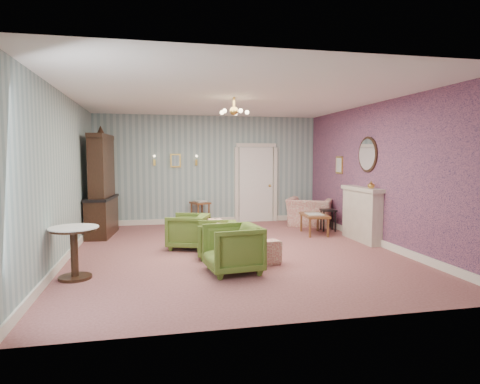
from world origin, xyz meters
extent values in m
plane|color=#995C59|center=(0.00, 0.00, 0.00)|extent=(7.00, 7.00, 0.00)
plane|color=white|center=(0.00, 0.00, 2.90)|extent=(7.00, 7.00, 0.00)
plane|color=gray|center=(0.00, 3.50, 1.45)|extent=(6.00, 0.00, 6.00)
plane|color=gray|center=(0.00, -3.50, 1.45)|extent=(6.00, 0.00, 6.00)
plane|color=gray|center=(-3.00, 0.00, 1.45)|extent=(0.00, 7.00, 7.00)
plane|color=gray|center=(3.00, 0.00, 1.45)|extent=(0.00, 7.00, 7.00)
plane|color=#C36178|center=(2.98, 0.00, 1.45)|extent=(0.00, 7.00, 7.00)
imported|color=#556F27|center=(-0.30, -1.42, 0.41)|extent=(0.84, 0.88, 0.83)
imported|color=#556F27|center=(-0.39, -0.40, 0.36)|extent=(0.74, 0.77, 0.72)
imported|color=#556F27|center=(-0.84, 0.44, 0.38)|extent=(0.90, 0.92, 0.75)
imported|color=#AD4645|center=(0.05, -0.22, 0.39)|extent=(0.90, 2.08, 0.78)
imported|color=#AD4645|center=(2.51, 2.45, 0.49)|extent=(1.33, 1.20, 0.98)
imported|color=gold|center=(2.84, 0.00, 1.23)|extent=(0.15, 0.15, 0.15)
cube|color=maroon|center=(2.46, 2.30, 0.48)|extent=(0.41, 0.28, 0.39)
camera|label=1|loc=(-1.50, -7.61, 1.80)|focal=30.88mm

